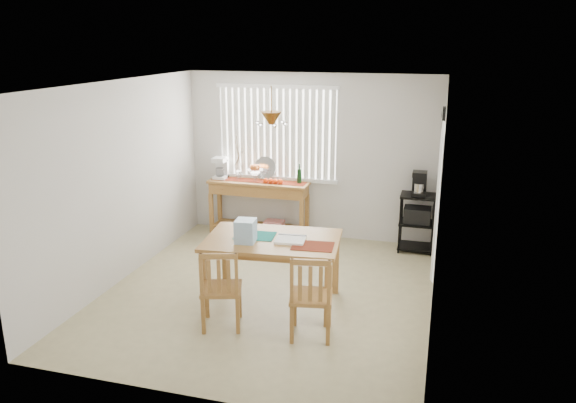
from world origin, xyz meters
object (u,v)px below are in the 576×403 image
(cart_items, at_px, (419,184))
(chair_right, at_px, (311,297))
(dining_table, at_px, (272,246))
(chair_left, at_px, (221,289))
(wire_cart, at_px, (417,217))
(sideboard, at_px, (259,195))

(cart_items, relative_size, chair_right, 0.38)
(dining_table, distance_m, chair_left, 0.85)
(wire_cart, xyz_separation_m, cart_items, (0.00, 0.01, 0.51))
(sideboard, xyz_separation_m, cart_items, (2.48, -0.00, 0.36))
(cart_items, xyz_separation_m, chair_left, (-1.93, -3.00, -0.58))
(wire_cart, bearing_deg, sideboard, 179.71)
(chair_right, bearing_deg, chair_left, -176.84)
(cart_items, bearing_deg, dining_table, -124.18)
(chair_right, bearing_deg, wire_cart, 72.41)
(cart_items, relative_size, dining_table, 0.22)
(dining_table, bearing_deg, cart_items, 55.82)
(chair_left, bearing_deg, wire_cart, 57.17)
(wire_cart, bearing_deg, chair_left, -122.83)
(wire_cart, relative_size, dining_table, 0.53)
(wire_cart, bearing_deg, cart_items, 90.00)
(chair_left, bearing_deg, dining_table, 62.18)
(wire_cart, height_order, dining_table, wire_cart)
(chair_left, relative_size, chair_right, 0.98)
(sideboard, height_order, chair_right, chair_right)
(dining_table, bearing_deg, sideboard, 112.04)
(sideboard, xyz_separation_m, wire_cart, (2.48, -0.01, -0.16))
(wire_cart, bearing_deg, dining_table, -124.29)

